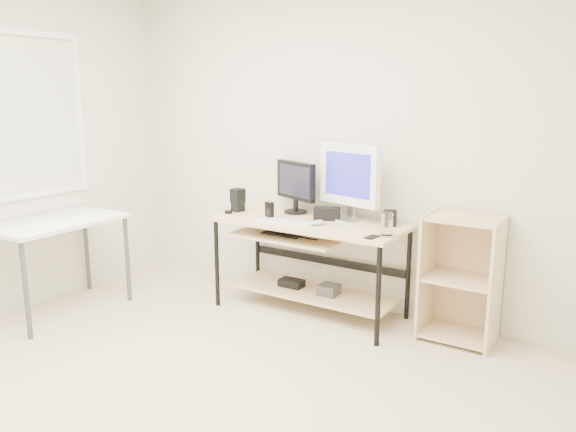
# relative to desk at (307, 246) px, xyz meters

# --- Properties ---
(room) EXTENTS (4.01, 4.01, 2.62)m
(room) POSITION_rel_desk_xyz_m (-0.11, -1.62, 0.78)
(room) COLOR beige
(room) RESTS_ON ground
(desk) EXTENTS (1.50, 0.65, 0.75)m
(desk) POSITION_rel_desk_xyz_m (0.00, 0.00, 0.00)
(desk) COLOR beige
(desk) RESTS_ON ground
(side_table) EXTENTS (0.60, 1.00, 0.75)m
(side_table) POSITION_rel_desk_xyz_m (-1.65, -1.06, 0.13)
(side_table) COLOR white
(side_table) RESTS_ON ground
(shelf_unit) EXTENTS (0.50, 0.40, 0.90)m
(shelf_unit) POSITION_rel_desk_xyz_m (1.18, 0.16, -0.09)
(shelf_unit) COLOR #DFBE8B
(shelf_unit) RESTS_ON ground
(black_monitor) EXTENTS (0.45, 0.22, 0.43)m
(black_monitor) POSITION_rel_desk_xyz_m (-0.22, 0.18, 0.46)
(black_monitor) COLOR black
(black_monitor) RESTS_ON desk
(white_imac) EXTENTS (0.55, 0.19, 0.60)m
(white_imac) POSITION_rel_desk_xyz_m (0.28, 0.15, 0.56)
(white_imac) COLOR silver
(white_imac) RESTS_ON desk
(keyboard) EXTENTS (0.44, 0.13, 0.02)m
(keyboard) POSITION_rel_desk_xyz_m (-0.10, -0.16, 0.22)
(keyboard) COLOR white
(keyboard) RESTS_ON desk
(mouse) EXTENTS (0.11, 0.13, 0.04)m
(mouse) POSITION_rel_desk_xyz_m (0.15, -0.10, 0.23)
(mouse) COLOR #ABABB0
(mouse) RESTS_ON desk
(center_speaker) EXTENTS (0.22, 0.16, 0.10)m
(center_speaker) POSITION_rel_desk_xyz_m (0.12, 0.09, 0.26)
(center_speaker) COLOR black
(center_speaker) RESTS_ON desk
(speaker_left) EXTENTS (0.11, 0.11, 0.19)m
(speaker_left) POSITION_rel_desk_xyz_m (-0.67, -0.02, 0.31)
(speaker_left) COLOR black
(speaker_left) RESTS_ON desk
(speaker_right) EXTENTS (0.12, 0.12, 0.11)m
(speaker_right) POSITION_rel_desk_xyz_m (0.61, 0.18, 0.27)
(speaker_right) COLOR black
(speaker_right) RESTS_ON desk
(audio_controller) EXTENTS (0.08, 0.06, 0.14)m
(audio_controller) POSITION_rel_desk_xyz_m (-0.28, -0.11, 0.28)
(audio_controller) COLOR black
(audio_controller) RESTS_ON desk
(volume_puck) EXTENTS (0.08, 0.08, 0.03)m
(volume_puck) POSITION_rel_desk_xyz_m (-0.68, -0.13, 0.22)
(volume_puck) COLOR black
(volume_puck) RESTS_ON desk
(smartphone) EXTENTS (0.08, 0.12, 0.01)m
(smartphone) POSITION_rel_desk_xyz_m (0.65, -0.23, 0.22)
(smartphone) COLOR black
(smartphone) RESTS_ON desk
(coaster) EXTENTS (0.12, 0.12, 0.01)m
(coaster) POSITION_rel_desk_xyz_m (0.71, -0.13, 0.21)
(coaster) COLOR #A67F4B
(coaster) RESTS_ON desk
(drinking_glass) EXTENTS (0.09, 0.09, 0.16)m
(drinking_glass) POSITION_rel_desk_xyz_m (0.71, -0.13, 0.30)
(drinking_glass) COLOR white
(drinking_glass) RESTS_ON coaster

